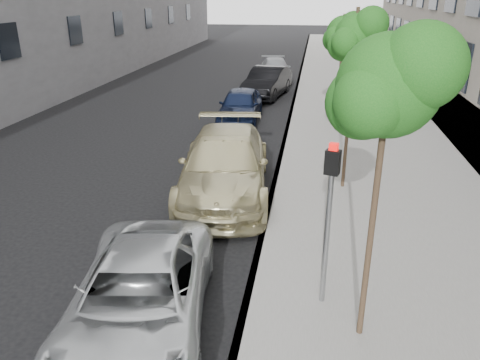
% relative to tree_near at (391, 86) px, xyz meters
% --- Properties ---
extents(sidewalk, '(6.40, 72.00, 0.14)m').
position_rel_tree_near_xyz_m(sidewalk, '(1.07, 22.50, -4.26)').
color(sidewalk, gray).
rests_on(sidewalk, ground).
extents(curb, '(0.15, 72.00, 0.14)m').
position_rel_tree_near_xyz_m(curb, '(-2.05, 22.50, -4.26)').
color(curb, '#9E9B93').
rests_on(curb, ground).
extents(tree_near, '(1.77, 1.57, 5.06)m').
position_rel_tree_near_xyz_m(tree_near, '(0.00, 0.00, 0.00)').
color(tree_near, '#38281C').
rests_on(tree_near, sidewalk).
extents(tree_mid, '(1.51, 1.31, 5.05)m').
position_rel_tree_near_xyz_m(tree_mid, '(-0.00, 6.50, 0.10)').
color(tree_mid, '#38281C').
rests_on(tree_mid, sidewalk).
extents(tree_far, '(1.66, 1.46, 4.68)m').
position_rel_tree_near_xyz_m(tree_far, '(-0.00, 13.00, -0.33)').
color(tree_far, '#38281C').
rests_on(tree_far, sidewalk).
extents(signal_pole, '(0.28, 0.24, 3.08)m').
position_rel_tree_near_xyz_m(signal_pole, '(-0.66, 0.80, -2.25)').
color(signal_pole, '#939699').
rests_on(signal_pole, sidewalk).
extents(minivan, '(3.00, 5.23, 1.37)m').
position_rel_tree_near_xyz_m(minivan, '(-3.77, -0.35, -3.64)').
color(minivan, silver).
rests_on(minivan, ground).
extents(suv, '(3.17, 6.33, 1.76)m').
position_rel_tree_near_xyz_m(suv, '(-3.45, 5.76, -3.44)').
color(suv, beige).
rests_on(suv, ground).
extents(sedan_blue, '(1.83, 4.36, 1.47)m').
position_rel_tree_near_xyz_m(sedan_blue, '(-4.26, 13.84, -3.59)').
color(sedan_blue, '#0F1934').
rests_on(sedan_blue, ground).
extents(sedan_black, '(2.52, 5.12, 1.62)m').
position_rel_tree_near_xyz_m(sedan_black, '(-3.63, 19.29, -3.52)').
color(sedan_black, black).
rests_on(sedan_black, ground).
extents(sedan_rear, '(2.65, 4.95, 1.37)m').
position_rel_tree_near_xyz_m(sedan_rear, '(-3.64, 24.70, -3.64)').
color(sedan_rear, gray).
rests_on(sedan_rear, ground).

